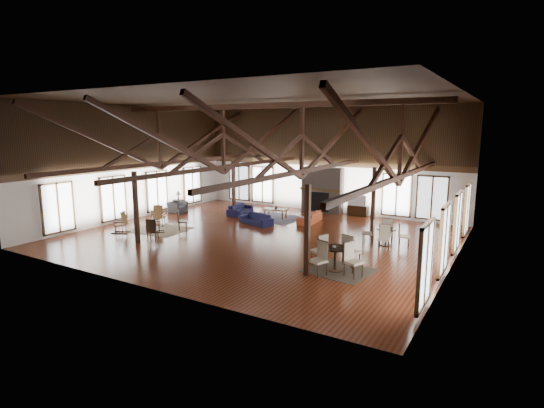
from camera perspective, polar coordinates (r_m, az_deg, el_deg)
The scene contains 31 objects.
floor at distance 19.10m, azimuth -1.51°, elevation -4.43°, with size 16.00×16.00×0.00m, color #552911.
ceiling at distance 18.52m, azimuth -1.60°, elevation 13.84°, with size 16.00×14.00×0.02m, color black.
wall_back at distance 24.75m, azimuth 7.16°, elevation 5.89°, with size 16.00×0.02×6.00m, color silver.
wall_front at distance 13.23m, azimuth -17.95°, elevation 1.79°, with size 16.00×0.02×6.00m, color silver.
wall_left at distance 23.80m, azimuth -18.15°, elevation 5.29°, with size 0.02×14.00×6.00m, color silver.
wall_right at distance 15.85m, azimuth 23.76°, elevation 2.73°, with size 0.02×14.00×6.00m, color silver.
roof_truss at distance 18.50m, azimuth -1.57°, elevation 7.73°, with size 15.60×14.07×3.14m.
post_grid at distance 18.77m, azimuth -1.53°, elevation 0.07°, with size 8.16×7.16×3.05m.
fireplace at distance 24.64m, azimuth 6.77°, elevation 1.87°, with size 2.50×0.69×2.60m.
ceiling_fan at distance 17.40m, azimuth -1.93°, elevation 6.60°, with size 1.60×1.60×0.75m.
sofa_navy_front at distance 21.52m, azimuth -2.15°, elevation -2.03°, with size 1.86×0.73×0.54m, color #131435.
sofa_navy_left at distance 24.10m, azimuth -4.29°, elevation -0.70°, with size 0.75×1.92×0.56m, color black.
sofa_orange at distance 21.96m, azimuth 5.09°, elevation -1.79°, with size 0.74×1.90×0.56m, color #A2401F.
coffee_table at distance 23.01m, azimuth 0.47°, elevation -0.79°, with size 1.40×0.88×0.50m.
vase at distance 22.93m, azimuth 0.54°, elevation -0.45°, with size 0.17×0.17×0.18m, color #B2B2B2.
armchair at distance 25.04m, azimuth -12.61°, elevation -0.43°, with size 0.85×0.97×0.63m, color #2B2B2D.
side_table_lamp at distance 25.81m, azimuth -12.46°, elevation 0.20°, with size 0.47×0.47×1.20m.
rocking_chair_a at distance 21.87m, azimuth -14.97°, elevation -1.56°, with size 0.75×0.93×1.06m.
rocking_chair_b at distance 20.51m, azimuth -15.74°, elevation -2.37°, with size 0.87×0.90×1.06m.
rocking_chair_c at distance 20.88m, azimuth -19.50°, elevation -2.41°, with size 0.89×0.72×1.02m.
side_chair_a at distance 20.55m, azimuth -12.21°, elevation -1.99°, with size 0.58×0.58×0.98m.
side_chair_b at distance 18.82m, azimuth -15.85°, elevation -3.19°, with size 0.58×0.58×1.02m.
cafe_table_near at distance 14.71m, azimuth 8.50°, elevation -6.72°, with size 2.20×2.20×1.13m.
cafe_table_far at distance 18.25m, azimuth 15.08°, elevation -3.86°, with size 1.97×1.97×1.01m.
cup_near at distance 14.56m, azimuth 8.35°, elevation -5.69°, with size 0.11×0.11×0.09m, color #B2B2B2.
cup_far at distance 18.26m, azimuth 14.95°, elevation -2.97°, with size 0.12×0.12×0.09m, color #B2B2B2.
tv_console at distance 24.10m, azimuth 11.46°, elevation -0.88°, with size 1.13×0.42×0.56m, color black.
television at distance 24.01m, azimuth 11.41°, elevation 0.50°, with size 1.04×0.14×0.60m, color #B2B2B2.
rug_tan at distance 21.13m, azimuth -15.00°, elevation -3.34°, with size 2.72×2.14×0.01m, color tan.
rug_navy at distance 23.17m, azimuth 0.17°, elevation -1.81°, with size 3.20×2.40×0.01m, color #1A1A49.
rug_dark at distance 14.86m, azimuth 9.09°, elevation -8.84°, with size 2.07×1.89×0.01m, color black.
Camera 1 is at (9.86, -15.63, 4.81)m, focal length 28.00 mm.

